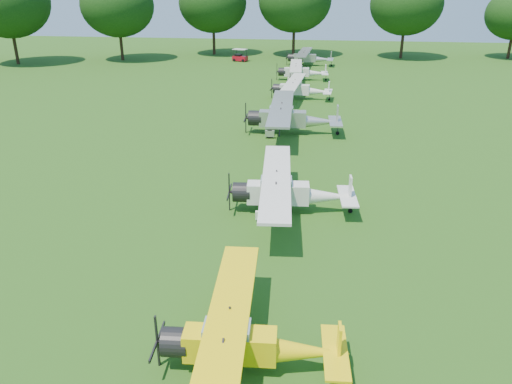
# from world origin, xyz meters

# --- Properties ---
(ground) EXTENTS (160.00, 160.00, 0.00)m
(ground) POSITION_xyz_m (0.00, 0.00, 0.00)
(ground) COLOR #1D4E13
(ground) RESTS_ON ground
(tree_belt) EXTENTS (137.36, 130.27, 14.52)m
(tree_belt) POSITION_xyz_m (3.57, 0.16, 8.03)
(tree_belt) COLOR black
(tree_belt) RESTS_ON ground
(aircraft_2) EXTENTS (5.77, 9.20, 1.81)m
(aircraft_2) POSITION_xyz_m (1.17, -12.27, 1.06)
(aircraft_2) COLOR yellow
(aircraft_2) RESTS_ON ground
(aircraft_3) EXTENTS (6.48, 10.33, 2.03)m
(aircraft_3) POSITION_xyz_m (1.55, -0.88, 1.19)
(aircraft_3) COLOR silver
(aircraft_3) RESTS_ON ground
(aircraft_4) EXTENTS (7.43, 11.83, 2.33)m
(aircraft_4) POSITION_xyz_m (0.60, 13.21, 1.36)
(aircraft_4) COLOR #B9B9BE
(aircraft_4) RESTS_ON ground
(aircraft_5) EXTENTS (6.08, 9.68, 1.91)m
(aircraft_5) POSITION_xyz_m (0.61, 25.49, 1.11)
(aircraft_5) COLOR silver
(aircraft_5) RESTS_ON ground
(aircraft_6) EXTENTS (6.12, 9.74, 1.92)m
(aircraft_6) POSITION_xyz_m (0.16, 35.80, 1.12)
(aircraft_6) COLOR silver
(aircraft_6) RESTS_ON ground
(aircraft_7) EXTENTS (6.52, 10.38, 2.05)m
(aircraft_7) POSITION_xyz_m (0.60, 47.05, 1.20)
(aircraft_7) COLOR #B9B9BE
(aircraft_7) RESTS_ON ground
(golf_cart) EXTENTS (2.28, 1.71, 1.74)m
(golf_cart) POSITION_xyz_m (-9.47, 49.76, 0.58)
(golf_cart) COLOR #A40B1A
(golf_cart) RESTS_ON ground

